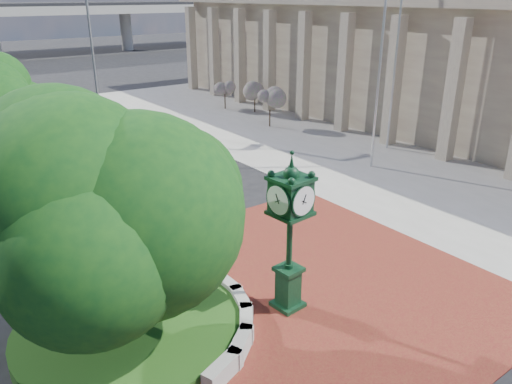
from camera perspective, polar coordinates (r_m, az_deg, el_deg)
The scene contains 16 objects.
ground at distance 16.74m, azimuth 1.88°, elevation -9.62°, with size 200.00×200.00×0.00m, color black.
plaza at distance 16.09m, azimuth 4.13°, elevation -11.02°, with size 12.00×12.00×0.04m, color maroon.
sidewalk at distance 33.85m, azimuth 12.70°, elevation 6.32°, with size 20.00×50.00×0.04m, color #9E9B93.
planter_wall at distance 15.31m, azimuth -6.25°, elevation -11.85°, with size 2.96×6.77×0.54m.
grass_bed at distance 14.57m, azimuth -14.26°, elevation -14.78°, with size 6.10×6.10×0.40m, color #134413.
civic_building at distance 40.20m, azimuth 18.42°, elevation 14.41°, with size 17.35×44.00×8.60m.
tree_planter at distance 12.83m, azimuth -15.70°, elevation -1.98°, with size 5.20×5.20×6.33m.
tree_street at distance 30.06m, azimuth -26.87°, elevation 8.94°, with size 4.40×4.40×5.45m.
post_clock at distance 14.00m, azimuth 3.89°, elevation -4.04°, with size 1.08×1.08×4.80m.
parked_car at distance 47.92m, azimuth -24.55°, elevation 10.37°, with size 2.01×4.99×1.70m, color #530B1C.
flagpole_a at distance 26.45m, azimuth 14.05°, elevation 14.62°, with size 1.75×0.20×11.16m.
flagpole_b at distance 30.24m, azimuth 15.71°, elevation 14.73°, with size 1.58×0.68×10.59m.
street_lamp_near at distance 38.28m, azimuth -18.01°, elevation 16.64°, with size 2.28×0.60×10.20m.
shrub_near at distance 34.98m, azimuth 1.60°, elevation 9.98°, with size 1.20×1.20×2.20m.
shrub_mid at distance 39.49m, azimuth -0.15°, elevation 11.35°, with size 1.20×1.20×2.20m.
shrub_far at distance 40.74m, azimuth -3.59°, elevation 11.63°, with size 1.20×1.20×2.20m.
Camera 1 is at (-8.97, -11.14, 8.71)m, focal length 35.00 mm.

